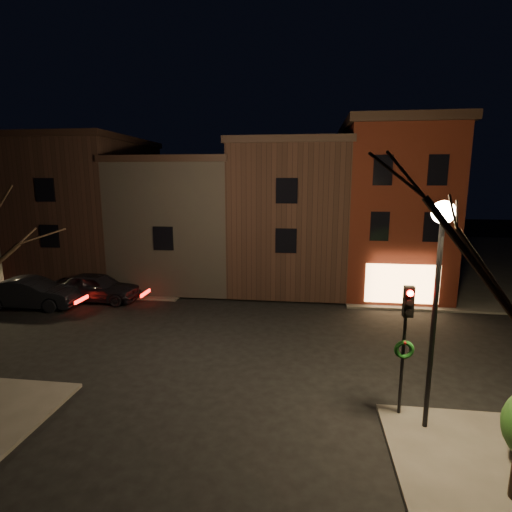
% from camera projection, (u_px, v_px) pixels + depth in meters
% --- Properties ---
extents(ground, '(120.00, 120.00, 0.00)m').
position_uv_depth(ground, '(245.00, 338.00, 18.20)').
color(ground, black).
rests_on(ground, ground).
extents(sidewalk_far_right, '(30.00, 30.00, 0.12)m').
position_uv_depth(sidewalk_far_right, '(505.00, 261.00, 35.13)').
color(sidewalk_far_right, '#2D2B28').
rests_on(sidewalk_far_right, ground).
extents(sidewalk_far_left, '(30.00, 30.00, 0.12)m').
position_uv_depth(sidewalk_far_left, '(80.00, 251.00, 40.20)').
color(sidewalk_far_left, '#2D2B28').
rests_on(sidewalk_far_left, ground).
extents(corner_building, '(6.50, 8.50, 10.50)m').
position_uv_depth(corner_building, '(392.00, 207.00, 25.39)').
color(corner_building, '#45150C').
rests_on(corner_building, ground).
extents(row_building_a, '(7.30, 10.30, 9.40)m').
position_uv_depth(row_building_a, '(290.00, 214.00, 27.32)').
color(row_building_a, black).
rests_on(row_building_a, ground).
extents(row_building_b, '(7.80, 10.30, 8.40)m').
position_uv_depth(row_building_b, '(188.00, 220.00, 28.33)').
color(row_building_b, black).
rests_on(row_building_b, ground).
extents(row_building_c, '(7.30, 10.30, 9.90)m').
position_uv_depth(row_building_c, '(92.00, 208.00, 29.11)').
color(row_building_c, black).
rests_on(row_building_c, ground).
extents(street_lamp_near, '(0.60, 0.60, 6.48)m').
position_uv_depth(street_lamp_near, '(440.00, 254.00, 10.59)').
color(street_lamp_near, black).
rests_on(street_lamp_near, sidewalk_near_right).
extents(traffic_signal, '(0.58, 0.38, 4.05)m').
position_uv_depth(traffic_signal, '(406.00, 331.00, 11.59)').
color(traffic_signal, black).
rests_on(traffic_signal, sidewalk_near_right).
extents(parked_car_a, '(5.08, 2.12, 1.72)m').
position_uv_depth(parked_car_a, '(97.00, 287.00, 23.64)').
color(parked_car_a, black).
rests_on(parked_car_a, ground).
extents(parked_car_b, '(5.34, 2.23, 1.72)m').
position_uv_depth(parked_car_b, '(31.00, 293.00, 22.39)').
color(parked_car_b, black).
rests_on(parked_car_b, ground).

